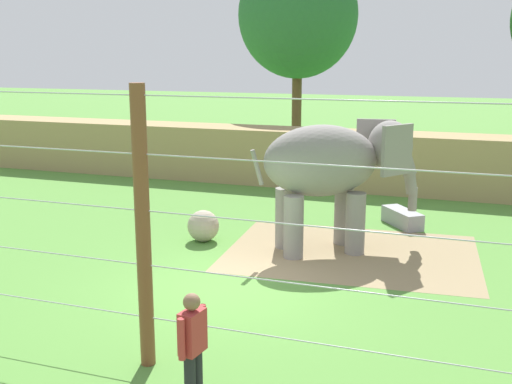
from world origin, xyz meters
TOP-DOWN VIEW (x-y plane):
  - ground_plane at (0.00, 0.00)m, footprint 120.00×120.00m
  - dirt_patch at (1.89, 2.98)m, footprint 6.06×4.68m
  - embankment_wall at (0.00, 10.22)m, footprint 36.00×1.80m
  - elephant at (1.39, 3.11)m, footprint 3.72×2.96m
  - enrichment_ball at (-1.78, 2.69)m, footprint 0.79×0.79m
  - cable_fence at (0.00, -3.32)m, footprint 11.71×0.22m
  - zookeeper at (1.23, -4.33)m, footprint 0.27×0.59m
  - feed_trough at (2.75, 5.79)m, footprint 1.25×1.41m
  - tree_left_of_centre at (-3.22, 16.35)m, footprint 5.26×5.26m

SIDE VIEW (x-z plane):
  - ground_plane at x=0.00m, z-range 0.00..0.00m
  - dirt_patch at x=1.89m, z-range 0.00..0.01m
  - feed_trough at x=2.75m, z-range 0.00..0.44m
  - enrichment_ball at x=-1.78m, z-range 0.00..0.79m
  - zookeeper at x=1.23m, z-range 0.09..1.76m
  - embankment_wall at x=0.00m, z-range 0.00..1.97m
  - elephant at x=1.39m, z-range 0.50..3.55m
  - cable_fence at x=0.00m, z-range 0.01..4.20m
  - tree_left_of_centre at x=-3.22m, z-range 1.73..10.74m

